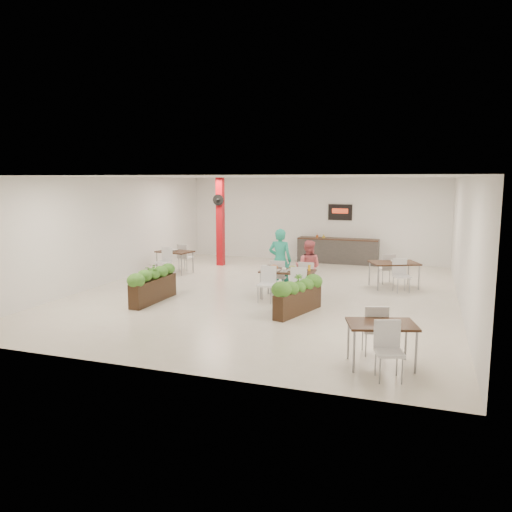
{
  "coord_description": "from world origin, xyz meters",
  "views": [
    {
      "loc": [
        4.12,
        -12.93,
        3.14
      ],
      "look_at": [
        -0.17,
        -0.45,
        1.1
      ],
      "focal_mm": 35.0,
      "sensor_mm": 36.0,
      "label": 1
    }
  ],
  "objects_px": {
    "diner_woman": "(308,267)",
    "side_table_c": "(381,331)",
    "service_counter": "(338,250)",
    "side_table_a": "(175,255)",
    "planter_left": "(153,282)",
    "red_column": "(220,221)",
    "main_table": "(287,275)",
    "planter_right": "(298,293)",
    "side_table_b": "(394,266)",
    "diner_man": "(280,260)"
  },
  "relations": [
    {
      "from": "red_column",
      "to": "side_table_c",
      "type": "xyz_separation_m",
      "value": [
        6.49,
        -8.39,
        -1.02
      ]
    },
    {
      "from": "red_column",
      "to": "side_table_b",
      "type": "height_order",
      "value": "red_column"
    },
    {
      "from": "planter_right",
      "to": "planter_left",
      "type": "bearing_deg",
      "value": -178.47
    },
    {
      "from": "diner_woman",
      "to": "planter_left",
      "type": "height_order",
      "value": "diner_woman"
    },
    {
      "from": "diner_woman",
      "to": "planter_right",
      "type": "height_order",
      "value": "diner_woman"
    },
    {
      "from": "diner_woman",
      "to": "main_table",
      "type": "bearing_deg",
      "value": 57.76
    },
    {
      "from": "service_counter",
      "to": "side_table_b",
      "type": "xyz_separation_m",
      "value": [
        2.28,
        -3.77,
        0.15
      ]
    },
    {
      "from": "service_counter",
      "to": "diner_woman",
      "type": "bearing_deg",
      "value": -88.93
    },
    {
      "from": "planter_left",
      "to": "planter_right",
      "type": "bearing_deg",
      "value": 1.53
    },
    {
      "from": "main_table",
      "to": "red_column",
      "type": "bearing_deg",
      "value": 131.35
    },
    {
      "from": "red_column",
      "to": "diner_woman",
      "type": "bearing_deg",
      "value": -40.8
    },
    {
      "from": "diner_woman",
      "to": "side_table_a",
      "type": "height_order",
      "value": "diner_woman"
    },
    {
      "from": "planter_left",
      "to": "side_table_b",
      "type": "xyz_separation_m",
      "value": [
        5.75,
        3.79,
        0.13
      ]
    },
    {
      "from": "service_counter",
      "to": "side_table_b",
      "type": "relative_size",
      "value": 1.82
    },
    {
      "from": "diner_woman",
      "to": "side_table_c",
      "type": "distance_m",
      "value": 5.41
    },
    {
      "from": "diner_woman",
      "to": "planter_right",
      "type": "distance_m",
      "value": 2.09
    },
    {
      "from": "planter_right",
      "to": "side_table_b",
      "type": "xyz_separation_m",
      "value": [
        1.94,
        3.69,
        0.15
      ]
    },
    {
      "from": "diner_woman",
      "to": "planter_left",
      "type": "relative_size",
      "value": 0.78
    },
    {
      "from": "planter_right",
      "to": "side_table_b",
      "type": "bearing_deg",
      "value": 62.3
    },
    {
      "from": "red_column",
      "to": "side_table_c",
      "type": "bearing_deg",
      "value": -52.28
    },
    {
      "from": "red_column",
      "to": "planter_right",
      "type": "xyz_separation_m",
      "value": [
        4.34,
        -5.6,
        -1.16
      ]
    },
    {
      "from": "service_counter",
      "to": "side_table_a",
      "type": "relative_size",
      "value": 1.8
    },
    {
      "from": "service_counter",
      "to": "red_column",
      "type": "bearing_deg",
      "value": -155.0
    },
    {
      "from": "red_column",
      "to": "planter_left",
      "type": "xyz_separation_m",
      "value": [
        0.53,
        -5.7,
        -1.13
      ]
    },
    {
      "from": "service_counter",
      "to": "planter_right",
      "type": "height_order",
      "value": "service_counter"
    },
    {
      "from": "red_column",
      "to": "side_table_b",
      "type": "bearing_deg",
      "value": -16.89
    },
    {
      "from": "side_table_a",
      "to": "red_column",
      "type": "bearing_deg",
      "value": 75.78
    },
    {
      "from": "planter_left",
      "to": "red_column",
      "type": "bearing_deg",
      "value": 95.35
    },
    {
      "from": "side_table_c",
      "to": "side_table_b",
      "type": "bearing_deg",
      "value": 74.98
    },
    {
      "from": "planter_right",
      "to": "side_table_b",
      "type": "distance_m",
      "value": 4.17
    },
    {
      "from": "main_table",
      "to": "diner_woman",
      "type": "height_order",
      "value": "diner_woman"
    },
    {
      "from": "red_column",
      "to": "main_table",
      "type": "relative_size",
      "value": 1.97
    },
    {
      "from": "red_column",
      "to": "main_table",
      "type": "bearing_deg",
      "value": -48.65
    },
    {
      "from": "red_column",
      "to": "planter_left",
      "type": "height_order",
      "value": "red_column"
    },
    {
      "from": "red_column",
      "to": "planter_right",
      "type": "bearing_deg",
      "value": -52.2
    },
    {
      "from": "service_counter",
      "to": "side_table_b",
      "type": "bearing_deg",
      "value": -58.82
    },
    {
      "from": "main_table",
      "to": "side_table_b",
      "type": "xyz_separation_m",
      "value": [
        2.59,
        2.29,
        0.0
      ]
    },
    {
      "from": "main_table",
      "to": "side_table_c",
      "type": "distance_m",
      "value": 5.04
    },
    {
      "from": "diner_woman",
      "to": "side_table_a",
      "type": "bearing_deg",
      "value": -18.16
    },
    {
      "from": "service_counter",
      "to": "side_table_a",
      "type": "bearing_deg",
      "value": -141.93
    },
    {
      "from": "service_counter",
      "to": "planter_left",
      "type": "bearing_deg",
      "value": -114.61
    },
    {
      "from": "diner_man",
      "to": "main_table",
      "type": "bearing_deg",
      "value": 120.58
    },
    {
      "from": "side_table_a",
      "to": "diner_woman",
      "type": "bearing_deg",
      "value": -8.42
    },
    {
      "from": "diner_woman",
      "to": "side_table_b",
      "type": "relative_size",
      "value": 0.91
    },
    {
      "from": "service_counter",
      "to": "planter_left",
      "type": "height_order",
      "value": "service_counter"
    },
    {
      "from": "main_table",
      "to": "diner_woman",
      "type": "relative_size",
      "value": 1.09
    },
    {
      "from": "service_counter",
      "to": "diner_man",
      "type": "bearing_deg",
      "value": -97.37
    },
    {
      "from": "main_table",
      "to": "planter_left",
      "type": "xyz_separation_m",
      "value": [
        -3.16,
        -1.51,
        -0.13
      ]
    },
    {
      "from": "red_column",
      "to": "service_counter",
      "type": "bearing_deg",
      "value": 25.0
    },
    {
      "from": "main_table",
      "to": "planter_right",
      "type": "height_order",
      "value": "planter_right"
    }
  ]
}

